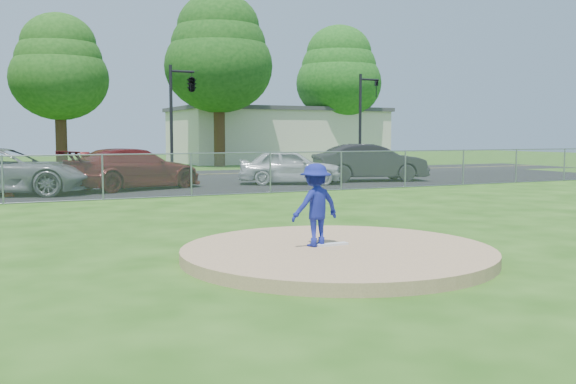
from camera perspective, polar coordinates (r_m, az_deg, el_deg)
name	(u,v)px	position (r m, az deg, el deg)	size (l,w,h in m)	color
ground	(179,203)	(20.39, -9.64, -1.00)	(120.00, 120.00, 0.00)	#1F4B10
pitchers_mound	(337,253)	(11.16, 4.41, -5.43)	(5.40, 5.40, 0.20)	#A5815A
pitching_rubber	(332,244)	(11.31, 3.91, -4.67)	(0.60, 0.15, 0.04)	white
chain_link_fence	(163,176)	(22.25, -11.06, 1.42)	(40.00, 0.06, 1.50)	gray
parking_lot	(135,188)	(26.68, -13.41, 0.36)	(50.00, 8.00, 0.01)	black
street	(104,177)	(34.04, -16.02, 1.29)	(60.00, 7.00, 0.01)	black
commercial_building	(277,135)	(52.14, -0.99, 5.10)	(16.40, 9.40, 4.30)	beige
tree_center	(59,67)	(43.97, -19.68, 10.44)	(6.16, 6.16, 9.84)	#3B2215
tree_right	(219,53)	(44.32, -6.18, 12.20)	(7.28, 7.28, 11.63)	#3A2415
tree_far_right	(339,72)	(51.52, 4.53, 10.55)	(6.72, 6.72, 10.74)	#392614
traffic_signal_center	(190,86)	(33.00, -8.74, 9.32)	(1.42, 2.48, 5.60)	black
traffic_signal_right	(364,114)	(37.19, 6.75, 6.94)	(1.28, 0.20, 5.60)	black
pitcher	(315,205)	(11.15, 2.46, -1.16)	(0.93, 0.54, 1.44)	navy
traffic_cone	(8,187)	(24.32, -23.61, 0.39)	(0.33, 0.33, 0.63)	red
parked_car_gray	(5,171)	(24.96, -23.89, 1.68)	(2.77, 6.01, 1.67)	slate
parked_car_darkred	(134,169)	(25.89, -13.52, 2.02)	(2.26, 5.55, 1.61)	#5E1817
parked_car_pearl	(290,167)	(27.90, 0.18, 2.28)	(1.80, 4.46, 1.52)	silver
parked_car_charcoal	(370,163)	(29.95, 7.29, 2.62)	(1.82, 5.21, 1.72)	#242426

